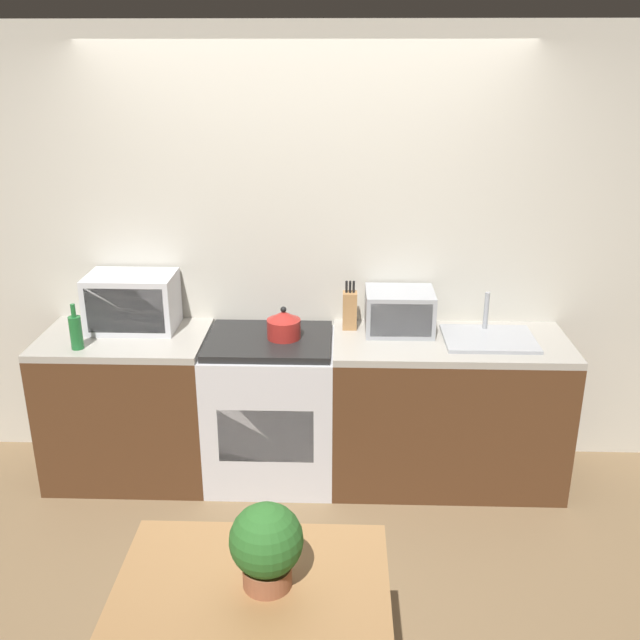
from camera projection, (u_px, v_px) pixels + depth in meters
The scene contains 13 objects.
ground_plane at pixel (298, 535), 3.83m from camera, with size 16.00×16.00×0.00m, color brown.
wall_back at pixel (305, 255), 4.25m from camera, with size 10.00×0.06×2.60m.
counter_left_run at pixel (130, 405), 4.26m from camera, with size 0.95×0.62×0.90m.
counter_right_run at pixel (447, 410), 4.21m from camera, with size 1.34×0.62×0.90m.
stove_range at pixel (271, 408), 4.24m from camera, with size 0.74×0.62×0.90m.
kettle at pixel (284, 325), 4.05m from camera, with size 0.19×0.19×0.19m.
microwave at pixel (132, 302), 4.16m from camera, with size 0.50×0.33×0.33m.
bottle at pixel (76, 332), 3.90m from camera, with size 0.07×0.07×0.26m.
knife_block at pixel (350, 310), 4.18m from camera, with size 0.08×0.08×0.29m.
toaster_oven at pixel (399, 311), 4.13m from camera, with size 0.39×0.31×0.25m.
sink_basin at pixel (489, 338), 4.04m from camera, with size 0.51×0.40×0.24m.
dining_table at pixel (252, 611), 2.42m from camera, with size 0.93×0.69×0.76m.
potted_plant at pixel (266, 544), 2.34m from camera, with size 0.25×0.25×0.30m.
Camera 1 is at (0.22, -3.17, 2.44)m, focal length 40.00 mm.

